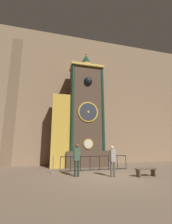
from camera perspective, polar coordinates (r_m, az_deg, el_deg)
ground_plane at (r=9.01m, az=9.30°, el=-23.35°), size 28.00×28.00×0.00m
cathedral_back_wall at (r=14.90m, az=-0.56°, el=5.96°), size 24.00×0.32×12.77m
clock_tower at (r=12.83m, az=-1.86°, el=-1.24°), size 4.59×1.82×10.20m
railing_fence at (r=10.92m, az=3.37°, el=-18.55°), size 4.77×0.05×0.97m
visitor_near at (r=8.93m, az=-3.52°, el=-16.53°), size 0.35×0.23×1.79m
visitor_far at (r=8.99m, az=10.02°, el=-16.84°), size 0.39×0.31×1.68m
stanchion_post at (r=10.16m, az=-12.46°, el=-19.94°), size 0.28×0.28×1.05m
visitor_bench at (r=9.67m, az=21.80°, el=-20.03°), size 1.21×0.40×0.44m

